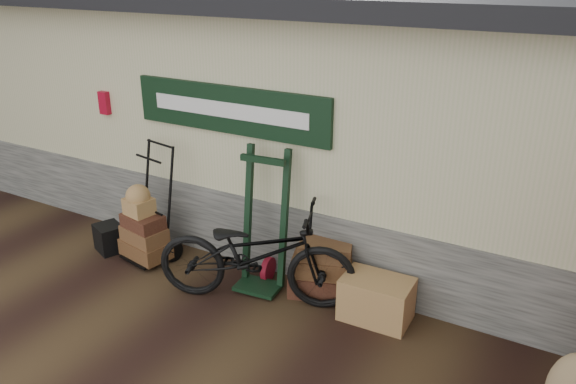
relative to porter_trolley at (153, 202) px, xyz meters
The scene contains 8 objects.
ground 1.56m from the porter_trolley, 25.03° to the right, with size 80.00×80.00×0.00m, color black.
station_building 2.63m from the porter_trolley, 60.21° to the left, with size 14.40×4.10×3.20m.
porter_trolley is the anchor object (origin of this frame).
green_barrow 1.57m from the porter_trolley, ahead, with size 0.59×0.50×1.64m, color black, non-canonical shape.
suitcase_stack 2.29m from the porter_trolley, ahead, with size 0.73×0.46×0.64m, color #3B1A12, non-canonical shape.
wicker_hamper 3.00m from the porter_trolley, ahead, with size 0.72×0.47×0.47m, color olive.
black_trunk 0.88m from the porter_trolley, 162.53° to the right, with size 0.36×0.31×0.36m, color black.
bicycle 1.69m from the porter_trolley, ahead, with size 2.19×0.77×1.28m, color black.
Camera 1 is at (3.40, -4.14, 3.48)m, focal length 35.00 mm.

